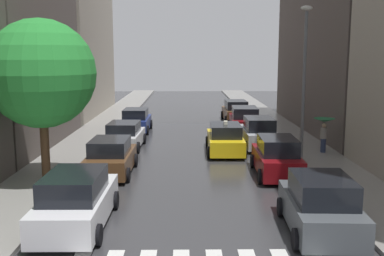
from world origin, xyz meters
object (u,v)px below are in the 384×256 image
at_px(parked_car_left_second, 111,158).
at_px(parked_car_right_fifth, 236,111).
at_px(parked_car_right_nearest, 320,206).
at_px(parked_car_right_fourth, 244,121).
at_px(parked_car_left_fourth, 136,121).
at_px(street_tree_left, 41,74).
at_px(parked_car_right_third, 259,133).
at_px(taxi_midroad, 225,139).
at_px(parked_car_left_nearest, 76,201).
at_px(parked_car_right_second, 277,158).
at_px(pedestrian_foreground, 324,126).
at_px(lamp_post_right, 304,73).
at_px(parked_car_left_third, 124,136).

xyz_separation_m(parked_car_left_second, parked_car_right_fifth, (7.50, 16.63, 0.02)).
height_order(parked_car_left_second, parked_car_right_nearest, parked_car_right_nearest).
bearing_deg(parked_car_right_fourth, parked_car_left_fourth, 89.56).
bearing_deg(parked_car_right_fourth, street_tree_left, 144.36).
bearing_deg(parked_car_right_fifth, parked_car_right_nearest, 178.75).
height_order(parked_car_right_third, taxi_midroad, taxi_midroad).
bearing_deg(parked_car_left_fourth, parked_car_right_nearest, -156.91).
height_order(parked_car_left_nearest, parked_car_right_second, parked_car_left_nearest).
relative_size(parked_car_right_nearest, parked_car_right_second, 0.98).
xyz_separation_m(pedestrian_foreground, lamp_post_right, (-1.61, -1.63, 2.92)).
bearing_deg(taxi_midroad, lamp_post_right, -121.11).
bearing_deg(parked_car_right_nearest, parked_car_right_third, 1.95).
distance_m(parked_car_left_nearest, pedestrian_foreground, 15.04).
relative_size(parked_car_right_fourth, taxi_midroad, 1.04).
distance_m(parked_car_left_fourth, parked_car_right_second, 14.15).
bearing_deg(pedestrian_foreground, street_tree_left, -92.36).
relative_size(parked_car_right_fourth, pedestrian_foreground, 2.57).
height_order(parked_car_left_third, street_tree_left, street_tree_left).
bearing_deg(parked_car_right_third, parked_car_left_nearest, 147.78).
bearing_deg(parked_car_right_fifth, parked_car_right_second, 178.76).
xyz_separation_m(parked_car_left_fourth, parked_car_right_third, (7.81, -5.58, 0.06)).
xyz_separation_m(parked_car_left_third, street_tree_left, (-2.32, -7.35, 3.91)).
relative_size(parked_car_left_second, parked_car_right_fifth, 0.93).
height_order(parked_car_right_nearest, parked_car_right_fifth, parked_car_right_nearest).
height_order(parked_car_left_nearest, parked_car_right_nearest, parked_car_right_nearest).
relative_size(parked_car_left_fourth, taxi_midroad, 0.90).
distance_m(parked_car_right_nearest, pedestrian_foreground, 11.46).
distance_m(parked_car_right_third, lamp_post_right, 5.48).
bearing_deg(parked_car_right_second, parked_car_left_nearest, 130.30).
bearing_deg(parked_car_right_nearest, parked_car_left_third, 33.65).
height_order(parked_car_right_second, taxi_midroad, taxi_midroad).
bearing_deg(pedestrian_foreground, lamp_post_right, -69.24).
xyz_separation_m(parked_car_left_third, taxi_midroad, (5.76, -1.23, 0.03)).
distance_m(parked_car_left_fourth, parked_car_right_nearest, 20.12).
bearing_deg(parked_car_right_nearest, lamp_post_right, -8.01).
bearing_deg(lamp_post_right, parked_car_left_second, -166.16).
relative_size(parked_car_left_fourth, street_tree_left, 0.61).
relative_size(parked_car_right_nearest, taxi_midroad, 0.93).
distance_m(parked_car_left_second, parked_car_right_nearest, 10.28).
bearing_deg(lamp_post_right, pedestrian_foreground, 45.30).
distance_m(parked_car_left_fourth, parked_car_right_fourth, 7.64).
bearing_deg(street_tree_left, taxi_midroad, 37.13).
bearing_deg(taxi_midroad, parked_car_left_third, 78.76).
bearing_deg(lamp_post_right, parked_car_right_nearest, -100.76).
relative_size(parked_car_right_second, taxi_midroad, 0.94).
relative_size(parked_car_left_nearest, parked_car_left_third, 1.13).
bearing_deg(parked_car_left_nearest, pedestrian_foreground, -46.53).
xyz_separation_m(parked_car_left_nearest, parked_car_left_second, (0.05, 6.37, -0.05)).
xyz_separation_m(parked_car_right_third, parked_car_right_fourth, (-0.18, 5.20, 0.01)).
bearing_deg(parked_car_left_third, parked_car_right_fourth, -52.30).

